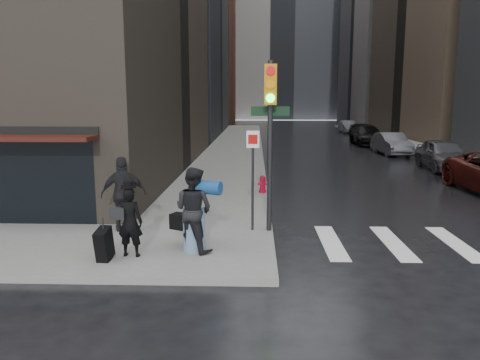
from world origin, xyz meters
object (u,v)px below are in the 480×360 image
(man_greycoat, at_px, (124,194))
(parked_car_4, at_px, (361,130))
(man_jeans, at_px, (194,209))
(parked_car_1, at_px, (443,154))
(parked_car_3, at_px, (367,135))
(traffic_light, at_px, (269,123))
(man_overcoat, at_px, (125,225))
(parked_car_5, at_px, (348,127))
(fire_hydrant, at_px, (263,185))
(parked_car_2, at_px, (391,144))

(man_greycoat, bearing_deg, parked_car_4, -129.24)
(man_jeans, xyz_separation_m, parked_car_1, (11.25, 14.14, -0.35))
(parked_car_3, bearing_deg, parked_car_1, -85.44)
(man_greycoat, xyz_separation_m, parked_car_3, (12.54, 25.82, -0.39))
(traffic_light, relative_size, parked_car_4, 1.06)
(parked_car_1, xyz_separation_m, parked_car_3, (-0.82, 13.33, -0.03))
(man_greycoat, distance_m, parked_car_3, 28.71)
(man_overcoat, bearing_deg, parked_car_5, -103.39)
(fire_hydrant, height_order, parked_car_3, parked_car_3)
(man_greycoat, bearing_deg, man_overcoat, 89.40)
(parked_car_4, relative_size, parked_car_5, 1.04)
(fire_hydrant, relative_size, parked_car_3, 0.13)
(parked_car_2, relative_size, parked_car_4, 1.04)
(parked_car_5, bearing_deg, man_jeans, -106.95)
(man_greycoat, height_order, parked_car_5, man_greycoat)
(parked_car_2, distance_m, parked_car_5, 20.02)
(man_greycoat, relative_size, fire_hydrant, 3.05)
(traffic_light, height_order, parked_car_3, traffic_light)
(parked_car_3, bearing_deg, parked_car_2, -88.59)
(parked_car_2, height_order, parked_car_5, parked_car_2)
(man_greycoat, xyz_separation_m, fire_hydrant, (3.82, 5.35, -0.71))
(parked_car_3, xyz_separation_m, parked_car_5, (1.03, 13.33, -0.09))
(man_overcoat, relative_size, parked_car_2, 0.40)
(man_greycoat, distance_m, fire_hydrant, 6.61)
(man_jeans, distance_m, parked_car_4, 36.00)
(parked_car_3, height_order, parked_car_5, parked_car_3)
(man_jeans, relative_size, man_greycoat, 0.99)
(parked_car_1, relative_size, parked_car_3, 0.89)
(man_jeans, distance_m, parked_car_2, 23.30)
(traffic_light, bearing_deg, parked_car_4, 75.29)
(fire_hydrant, xyz_separation_m, parked_car_2, (8.76, 13.81, 0.28))
(parked_car_1, bearing_deg, man_greycoat, -133.92)
(parked_car_1, bearing_deg, traffic_light, -124.29)
(parked_car_1, height_order, parked_car_5, parked_car_1)
(man_overcoat, bearing_deg, man_greycoat, -69.95)
(man_jeans, xyz_separation_m, parked_car_3, (10.43, 27.47, -0.38))
(man_overcoat, height_order, fire_hydrant, man_overcoat)
(man_overcoat, distance_m, fire_hydrant, 8.16)
(man_jeans, xyz_separation_m, parked_car_4, (11.42, 34.14, -0.43))
(parked_car_1, bearing_deg, parked_car_5, 92.55)
(man_jeans, relative_size, parked_car_1, 0.42)
(man_greycoat, bearing_deg, man_jeans, 125.35)
(man_jeans, bearing_deg, fire_hydrant, -75.75)
(traffic_light, bearing_deg, parked_car_2, 67.37)
(man_overcoat, bearing_deg, traffic_light, -142.11)
(man_jeans, height_order, parked_car_5, man_jeans)
(parked_car_5, bearing_deg, fire_hydrant, -107.35)
(traffic_light, height_order, fire_hydrant, traffic_light)
(parked_car_1, distance_m, parked_car_4, 20.00)
(parked_car_4, bearing_deg, parked_car_3, -99.22)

